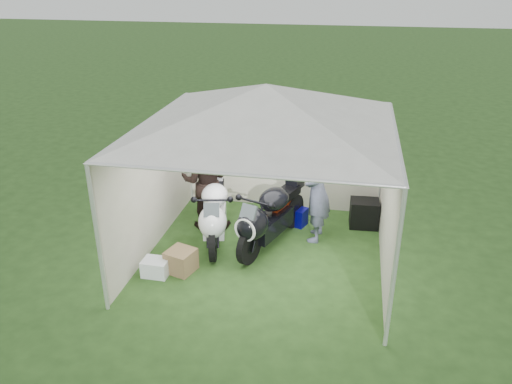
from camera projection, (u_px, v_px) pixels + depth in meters
ground at (265, 253)px, 8.82m from camera, size 80.00×80.00×0.00m
canopy_tent at (266, 110)px, 7.80m from camera, size 5.66×5.66×3.00m
motorcycle_white at (215, 212)px, 8.99m from camera, size 0.78×2.16×1.07m
motorcycle_black at (269, 216)px, 8.81m from camera, size 1.05×2.14×1.10m
paddock_stand at (294, 216)px, 9.78m from camera, size 0.54×0.43×0.35m
person_dark_jacket at (205, 181)px, 9.39m from camera, size 1.02×0.85×1.90m
person_blue_jacket at (318, 191)px, 8.93m from camera, size 0.50×0.73×1.93m
equipment_box at (364, 213)px, 9.66m from camera, size 0.57×0.47×0.54m
crate_0 at (156, 267)px, 8.15m from camera, size 0.42×0.33×0.28m
crate_1 at (181, 261)px, 8.24m from camera, size 0.53×0.53×0.38m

